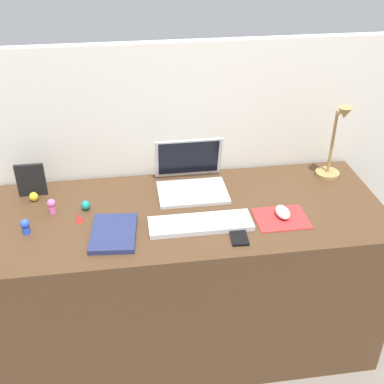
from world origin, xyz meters
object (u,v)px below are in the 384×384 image
object	(u,v)px
desk_lamp	(335,144)
toy_figurine_pink	(52,206)
keyboard	(200,224)
toy_figurine_yellow	(34,197)
cell_phone	(238,235)
picture_frame	(31,180)
toy_figurine_blue	(25,226)
notebook_pad	(114,233)
toy_figurine_teal	(86,205)
mouse	(283,212)
laptop	(191,177)
toy_figurine_red	(79,218)

from	to	relation	value
desk_lamp	toy_figurine_pink	distance (m)	1.25
desk_lamp	toy_figurine_pink	bearing A→B (deg)	-175.03
keyboard	toy_figurine_yellow	bearing A→B (deg)	157.21
cell_phone	picture_frame	distance (m)	0.92
desk_lamp	picture_frame	xyz separation A→B (m)	(-1.33, 0.04, -0.10)
toy_figurine_yellow	toy_figurine_blue	xyz separation A→B (m)	(0.00, -0.23, 0.01)
notebook_pad	toy_figurine_teal	size ratio (longest dim) A/B	5.81
mouse	desk_lamp	bearing A→B (deg)	41.24
mouse	laptop	bearing A→B (deg)	139.93
keyboard	toy_figurine_blue	world-z (taller)	toy_figurine_blue
mouse	toy_figurine_pink	distance (m)	0.94
toy_figurine_red	cell_phone	bearing A→B (deg)	-17.14
notebook_pad	cell_phone	bearing A→B (deg)	-3.60
toy_figurine_red	toy_figurine_teal	xyz separation A→B (m)	(0.02, 0.08, 0.00)
toy_figurine_pink	toy_figurine_teal	size ratio (longest dim) A/B	1.53
notebook_pad	toy_figurine_blue	bearing A→B (deg)	174.86
picture_frame	toy_figurine_teal	size ratio (longest dim) A/B	3.63
cell_phone	toy_figurine_red	size ratio (longest dim) A/B	3.53
picture_frame	toy_figurine_teal	bearing A→B (deg)	-32.95
toy_figurine_teal	cell_phone	bearing A→B (deg)	-24.80
picture_frame	toy_figurine_yellow	size ratio (longest dim) A/B	3.70
desk_lamp	toy_figurine_teal	distance (m)	1.12
picture_frame	toy_figurine_blue	size ratio (longest dim) A/B	2.40
laptop	toy_figurine_teal	bearing A→B (deg)	-165.61
notebook_pad	toy_figurine_pink	distance (m)	0.31
toy_figurine_pink	toy_figurine_blue	world-z (taller)	same
picture_frame	toy_figurine_red	xyz separation A→B (m)	(0.21, -0.23, -0.06)
picture_frame	toy_figurine_teal	distance (m)	0.28
keyboard	desk_lamp	world-z (taller)	desk_lamp
cell_phone	toy_figurine_blue	bearing A→B (deg)	173.96
desk_lamp	toy_figurine_pink	xyz separation A→B (m)	(-1.24, -0.11, -0.14)
picture_frame	toy_figurine_yellow	distance (m)	0.07
toy_figurine_blue	keyboard	bearing A→B (deg)	-4.14
mouse	desk_lamp	size ratio (longest dim) A/B	0.26
toy_figurine_red	toy_figurine_pink	world-z (taller)	toy_figurine_pink
picture_frame	notebook_pad	bearing A→B (deg)	-45.21
toy_figurine_teal	picture_frame	bearing A→B (deg)	147.05
keyboard	laptop	bearing A→B (deg)	89.27
cell_phone	toy_figurine_pink	size ratio (longest dim) A/B	2.02
cell_phone	picture_frame	bearing A→B (deg)	156.36
mouse	toy_figurine_yellow	bearing A→B (deg)	165.27
notebook_pad	toy_figurine_pink	world-z (taller)	toy_figurine_pink
cell_phone	toy_figurine_red	xyz separation A→B (m)	(-0.61, 0.19, 0.01)
mouse	notebook_pad	size ratio (longest dim) A/B	0.40
keyboard	desk_lamp	bearing A→B (deg)	23.86
toy_figurine_pink	toy_figurine_blue	size ratio (longest dim) A/B	1.02
desk_lamp	laptop	bearing A→B (deg)	178.87
mouse	toy_figurine_blue	world-z (taller)	toy_figurine_blue
notebook_pad	picture_frame	bearing A→B (deg)	140.18
laptop	keyboard	xyz separation A→B (m)	(-0.00, -0.30, -0.04)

